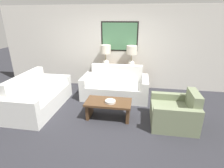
% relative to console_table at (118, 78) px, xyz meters
% --- Properties ---
extents(ground_plane, '(20.00, 20.00, 0.00)m').
position_rel_console_table_xyz_m(ground_plane, '(0.00, -2.06, -0.37)').
color(ground_plane, '#28282D').
extents(back_wall, '(8.12, 0.12, 2.65)m').
position_rel_console_table_xyz_m(back_wall, '(0.00, 0.26, 0.96)').
color(back_wall, beige).
rests_on(back_wall, ground_plane).
extents(console_table, '(1.40, 0.37, 0.74)m').
position_rel_console_table_xyz_m(console_table, '(0.00, 0.00, 0.00)').
color(console_table, brown).
rests_on(console_table, ground_plane).
extents(table_lamp_left, '(0.33, 0.33, 0.72)m').
position_rel_console_table_xyz_m(table_lamp_left, '(-0.42, 0.00, 0.82)').
color(table_lamp_left, silver).
rests_on(table_lamp_left, console_table).
extents(table_lamp_right, '(0.33, 0.33, 0.72)m').
position_rel_console_table_xyz_m(table_lamp_right, '(0.42, 0.00, 0.82)').
color(table_lamp_right, silver).
rests_on(table_lamp_right, console_table).
extents(couch_by_back_wall, '(1.92, 0.94, 0.92)m').
position_rel_console_table_xyz_m(couch_by_back_wall, '(0.00, -0.68, -0.06)').
color(couch_by_back_wall, silver).
rests_on(couch_by_back_wall, ground_plane).
extents(couch_by_side, '(0.94, 1.92, 0.92)m').
position_rel_console_table_xyz_m(couch_by_side, '(-1.88, -1.71, -0.06)').
color(couch_by_side, silver).
rests_on(couch_by_side, ground_plane).
extents(coffee_table, '(1.07, 0.55, 0.44)m').
position_rel_console_table_xyz_m(coffee_table, '(0.01, -1.90, -0.05)').
color(coffee_table, '#4C331E').
rests_on(coffee_table, ground_plane).
extents(decorative_bowl, '(0.24, 0.24, 0.05)m').
position_rel_console_table_xyz_m(decorative_bowl, '(0.07, -1.95, 0.09)').
color(decorative_bowl, beige).
rests_on(decorative_bowl, coffee_table).
extents(armchair_near_back_wall, '(0.95, 0.91, 0.81)m').
position_rel_console_table_xyz_m(armchair_near_back_wall, '(1.52, -1.93, -0.09)').
color(armchair_near_back_wall, '#707A5B').
rests_on(armchair_near_back_wall, ground_plane).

